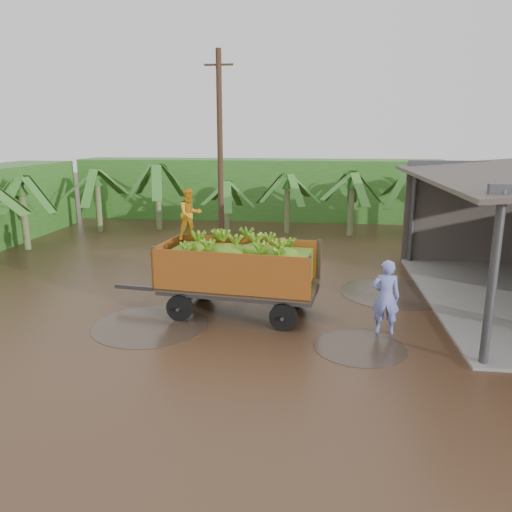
{
  "coord_description": "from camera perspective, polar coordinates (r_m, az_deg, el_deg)",
  "views": [
    {
      "loc": [
        1.4,
        -14.65,
        5.13
      ],
      "look_at": [
        -0.27,
        -0.52,
        1.63
      ],
      "focal_mm": 35.0,
      "sensor_mm": 36.0,
      "label": 1
    }
  ],
  "objects": [
    {
      "name": "ground",
      "position": [
        15.59,
        1.23,
        -5.38
      ],
      "size": [
        100.0,
        100.0,
        0.0
      ],
      "primitive_type": "plane",
      "color": "black",
      "rests_on": "ground"
    },
    {
      "name": "hedge_north",
      "position": [
        31.02,
        0.43,
        7.67
      ],
      "size": [
        22.0,
        3.0,
        3.6
      ],
      "primitive_type": "cube",
      "color": "#2D661E",
      "rests_on": "ground"
    },
    {
      "name": "banana_trailer",
      "position": [
        14.31,
        -2.05,
        -1.47
      ],
      "size": [
        6.3,
        2.71,
        3.59
      ],
      "rotation": [
        0.0,
        0.0,
        -0.13
      ],
      "color": "#BE661B",
      "rests_on": "ground"
    },
    {
      "name": "man_blue",
      "position": [
        13.42,
        14.6,
        -4.56
      ],
      "size": [
        0.75,
        0.51,
        2.0
      ],
      "primitive_type": "imported",
      "rotation": [
        0.0,
        0.0,
        3.1
      ],
      "color": "#747ED3",
      "rests_on": "ground"
    },
    {
      "name": "utility_pole",
      "position": [
        21.66,
        -4.12,
        11.61
      ],
      "size": [
        1.2,
        0.24,
        8.49
      ],
      "color": "#47301E",
      "rests_on": "ground"
    },
    {
      "name": "banana_plants",
      "position": [
        22.01,
        -11.0,
        4.84
      ],
      "size": [
        24.97,
        20.23,
        4.26
      ],
      "color": "#2D661E",
      "rests_on": "ground"
    }
  ]
}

